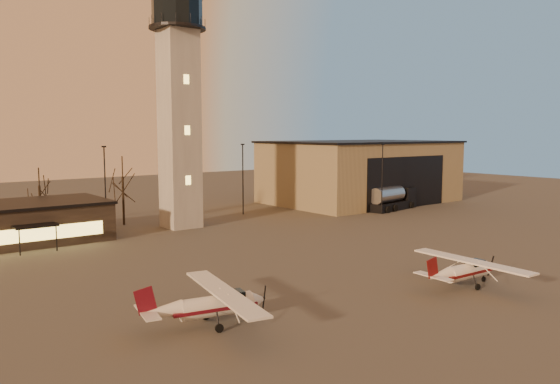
% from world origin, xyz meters
% --- Properties ---
extents(ground, '(220.00, 220.00, 0.00)m').
position_xyz_m(ground, '(0.00, 0.00, 0.00)').
color(ground, '#3D3B39').
rests_on(ground, ground).
extents(control_tower, '(6.80, 6.80, 32.60)m').
position_xyz_m(control_tower, '(0.00, 30.00, 16.33)').
color(control_tower, gray).
rests_on(control_tower, ground).
extents(hangar, '(30.60, 20.60, 10.30)m').
position_xyz_m(hangar, '(36.00, 33.98, 5.15)').
color(hangar, tan).
rests_on(hangar, ground).
extents(light_poles, '(58.50, 12.25, 10.14)m').
position_xyz_m(light_poles, '(0.50, 31.00, 5.41)').
color(light_poles, black).
rests_on(light_poles, ground).
extents(tree_row, '(37.20, 9.20, 8.80)m').
position_xyz_m(tree_row, '(-13.70, 39.16, 5.94)').
color(tree_row, black).
rests_on(tree_row, ground).
extents(cessna_front, '(8.11, 10.24, 2.82)m').
position_xyz_m(cessna_front, '(5.05, -7.13, 0.97)').
color(cessna_front, white).
rests_on(cessna_front, ground).
extents(cessna_rear, '(8.64, 10.87, 2.99)m').
position_xyz_m(cessna_rear, '(-14.60, -2.69, 1.02)').
color(cessna_rear, silver).
rests_on(cessna_rear, ground).
extents(fuel_truck, '(10.08, 4.47, 3.62)m').
position_xyz_m(fuel_truck, '(32.55, 23.99, 1.43)').
color(fuel_truck, black).
rests_on(fuel_truck, ground).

